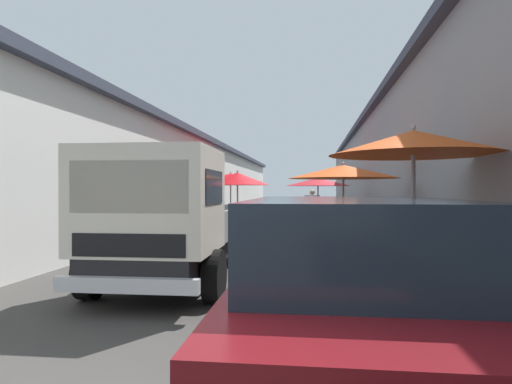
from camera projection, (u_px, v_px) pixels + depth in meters
ground at (277, 232)px, 15.23m from camera, size 90.00×90.00×0.00m
building_left_whitewash at (117, 179)px, 18.36m from camera, size 49.80×7.50×3.95m
building_right_concrete at (464, 167)px, 16.53m from camera, size 49.80×7.50×4.78m
fruit_stall_far_right at (318, 188)px, 18.31m from camera, size 2.80×2.80×2.09m
fruit_stall_mid_lane at (231, 183)px, 18.03m from camera, size 2.69×2.69×2.28m
fruit_stall_near_left at (344, 180)px, 10.18m from camera, size 2.63×2.63×2.19m
fruit_stall_near_right at (414, 169)px, 5.80m from camera, size 2.27×2.27×2.39m
fruit_stall_far_left at (237, 186)px, 14.77m from camera, size 2.20×2.20×2.19m
hatchback_car at (351, 288)px, 3.39m from camera, size 3.93×1.97×1.45m
delivery_truck at (167, 221)px, 6.50m from camera, size 4.96×2.05×2.08m
vendor_by_crates at (312, 206)px, 16.90m from camera, size 0.28×0.60×1.51m
plastic_stool at (140, 239)px, 10.39m from camera, size 0.30×0.30×0.43m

